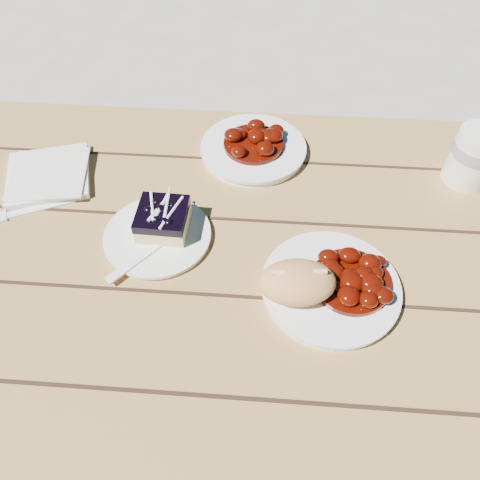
# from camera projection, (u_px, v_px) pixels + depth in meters

# --- Properties ---
(ground) EXTENTS (60.00, 60.00, 0.00)m
(ground) POSITION_uv_depth(u_px,v_px,m) (235.00, 412.00, 1.36)
(ground) COLOR #A8A398
(ground) RESTS_ON ground
(picnic_table) EXTENTS (2.00, 1.55, 0.75)m
(picnic_table) POSITION_uv_depth(u_px,v_px,m) (233.00, 306.00, 0.91)
(picnic_table) COLOR olive
(picnic_table) RESTS_ON ground
(main_plate) EXTENTS (0.21, 0.21, 0.02)m
(main_plate) POSITION_uv_depth(u_px,v_px,m) (330.00, 288.00, 0.73)
(main_plate) COLOR white
(main_plate) RESTS_ON picnic_table
(goulash_stew) EXTENTS (0.12, 0.12, 0.04)m
(goulash_stew) POSITION_uv_depth(u_px,v_px,m) (353.00, 275.00, 0.71)
(goulash_stew) COLOR #4A0B02
(goulash_stew) RESTS_ON main_plate
(bread_roll) EXTENTS (0.12, 0.09, 0.06)m
(bread_roll) POSITION_uv_depth(u_px,v_px,m) (297.00, 282.00, 0.69)
(bread_roll) COLOR #E29B57
(bread_roll) RESTS_ON main_plate
(dessert_plate) EXTENTS (0.18, 0.18, 0.01)m
(dessert_plate) POSITION_uv_depth(u_px,v_px,m) (158.00, 236.00, 0.80)
(dessert_plate) COLOR white
(dessert_plate) RESTS_ON picnic_table
(blueberry_cake) EXTENTS (0.09, 0.09, 0.05)m
(blueberry_cake) POSITION_uv_depth(u_px,v_px,m) (163.00, 219.00, 0.79)
(blueberry_cake) COLOR #EAD77F
(blueberry_cake) RESTS_ON dessert_plate
(fork_dessert) EXTENTS (0.12, 0.14, 0.00)m
(fork_dessert) POSITION_uv_depth(u_px,v_px,m) (139.00, 258.00, 0.76)
(fork_dessert) COLOR white
(fork_dessert) RESTS_ON dessert_plate
(coffee_cup) EXTENTS (0.09, 0.09, 0.11)m
(coffee_cup) POSITION_uv_depth(u_px,v_px,m) (474.00, 157.00, 0.86)
(coffee_cup) COLOR white
(coffee_cup) RESTS_ON picnic_table
(napkin_stack) EXTENTS (0.19, 0.19, 0.01)m
(napkin_stack) POSITION_uv_depth(u_px,v_px,m) (48.00, 175.00, 0.89)
(napkin_stack) COLOR white
(napkin_stack) RESTS_ON picnic_table
(fork_table) EXTENTS (0.16, 0.09, 0.00)m
(fork_table) POSITION_uv_depth(u_px,v_px,m) (40.00, 208.00, 0.85)
(fork_table) COLOR white
(fork_table) RESTS_ON picnic_table
(second_plate) EXTENTS (0.21, 0.21, 0.02)m
(second_plate) POSITION_uv_depth(u_px,v_px,m) (253.00, 149.00, 0.94)
(second_plate) COLOR white
(second_plate) RESTS_ON picnic_table
(second_stew) EXTENTS (0.12, 0.12, 0.04)m
(second_stew) POSITION_uv_depth(u_px,v_px,m) (254.00, 138.00, 0.92)
(second_stew) COLOR #4A0B02
(second_stew) RESTS_ON second_plate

